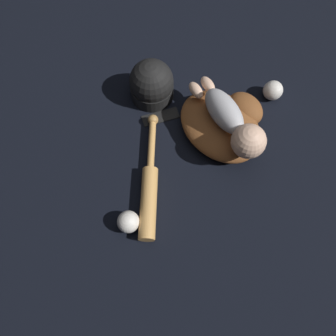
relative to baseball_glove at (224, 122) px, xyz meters
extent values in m
plane|color=black|center=(0.01, 0.02, -0.05)|extent=(6.00, 6.00, 0.00)
ellipsoid|color=brown|center=(0.00, -0.02, 0.00)|extent=(0.37, 0.30, 0.09)
ellipsoid|color=brown|center=(0.01, 0.10, 0.00)|extent=(0.17, 0.14, 0.09)
ellipsoid|color=#B2B2B7|center=(0.00, -0.02, 0.10)|extent=(0.22, 0.14, 0.10)
sphere|color=beige|center=(0.14, -0.06, 0.11)|extent=(0.12, 0.12, 0.12)
ellipsoid|color=beige|center=(-0.13, 0.04, 0.07)|extent=(0.08, 0.06, 0.04)
ellipsoid|color=beige|center=(-0.15, -0.01, 0.07)|extent=(0.08, 0.06, 0.04)
cylinder|color=tan|center=(0.03, -0.42, -0.02)|extent=(0.22, 0.22, 0.06)
cylinder|color=tan|center=(-0.13, -0.26, -0.02)|extent=(0.17, 0.17, 0.03)
sphere|color=#B68649|center=(-0.20, -0.18, -0.02)|extent=(0.04, 0.04, 0.04)
sphere|color=white|center=(0.04, -0.51, -0.01)|extent=(0.08, 0.08, 0.08)
sphere|color=white|center=(0.03, 0.26, -0.01)|extent=(0.08, 0.08, 0.08)
cylinder|color=black|center=(-0.31, -0.09, -0.02)|extent=(0.17, 0.17, 0.06)
sphere|color=black|center=(-0.31, -0.09, 0.04)|extent=(0.17, 0.17, 0.17)
cube|color=black|center=(-0.21, -0.14, -0.04)|extent=(0.11, 0.15, 0.01)
camera|label=1|loc=(0.34, -0.61, 1.06)|focal=35.00mm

